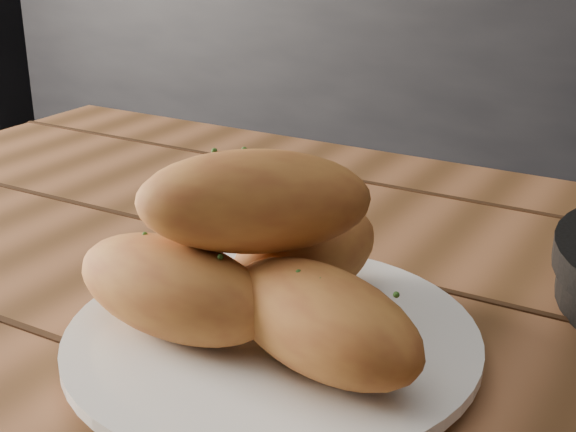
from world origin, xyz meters
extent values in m
cube|color=black|center=(0.00, 1.70, 0.45)|extent=(2.80, 0.60, 0.90)
cube|color=brown|center=(0.23, 0.29, 0.73)|extent=(1.47, 0.83, 0.04)
cylinder|color=brown|center=(-0.42, 0.64, 0.35)|extent=(0.07, 0.07, 0.71)
cylinder|color=white|center=(0.09, 0.25, 0.76)|extent=(0.24, 0.24, 0.01)
cylinder|color=white|center=(0.09, 0.25, 0.76)|extent=(0.27, 0.27, 0.01)
ellipsoid|color=#BD7E34|center=(0.03, 0.22, 0.80)|extent=(0.15, 0.08, 0.06)
ellipsoid|color=#BD7E34|center=(0.13, 0.23, 0.80)|extent=(0.16, 0.10, 0.06)
ellipsoid|color=#BD7E34|center=(0.08, 0.30, 0.80)|extent=(0.09, 0.15, 0.06)
ellipsoid|color=#BD7E34|center=(0.08, 0.24, 0.86)|extent=(0.16, 0.13, 0.06)
camera|label=1|loc=(0.32, -0.13, 1.02)|focal=50.00mm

